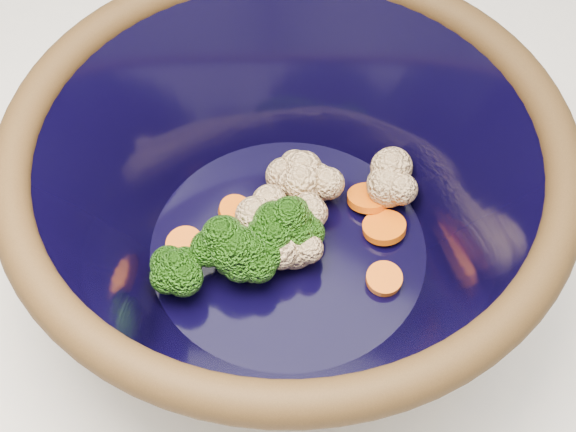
# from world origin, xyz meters

# --- Properties ---
(mixing_bowl) EXTENTS (0.40, 0.40, 0.16)m
(mixing_bowl) POSITION_xyz_m (-0.10, 0.11, 0.99)
(mixing_bowl) COLOR black
(mixing_bowl) RESTS_ON counter
(vegetable_pile) EXTENTS (0.16, 0.19, 0.06)m
(vegetable_pile) POSITION_xyz_m (-0.11, 0.10, 0.96)
(vegetable_pile) COLOR #608442
(vegetable_pile) RESTS_ON mixing_bowl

